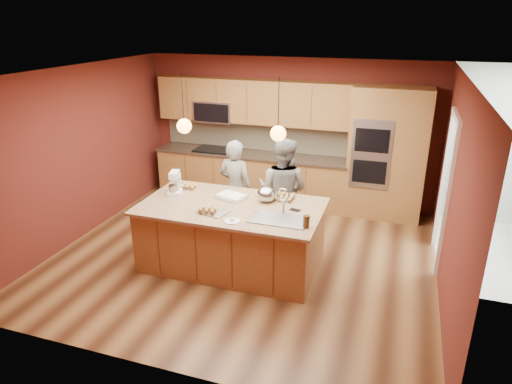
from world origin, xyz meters
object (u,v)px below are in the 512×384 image
(person_right, at_px, (282,191))
(mixing_bowl, at_px, (266,194))
(island, at_px, (233,235))
(stand_mixer, at_px, (175,184))
(person_left, at_px, (236,188))

(person_right, distance_m, mixing_bowl, 0.70)
(island, bearing_deg, person_right, 64.37)
(mixing_bowl, bearing_deg, stand_mixer, -174.16)
(person_right, height_order, mixing_bowl, person_right)
(person_left, xyz_separation_m, stand_mixer, (-0.64, -0.82, 0.28))
(stand_mixer, bearing_deg, mixing_bowl, -8.81)
(island, relative_size, stand_mixer, 7.35)
(mixing_bowl, bearing_deg, island, -144.89)
(stand_mixer, bearing_deg, island, -23.40)
(mixing_bowl, bearing_deg, person_left, 136.85)
(island, distance_m, person_left, 1.06)
(island, relative_size, person_left, 1.58)
(person_left, height_order, person_right, person_right)
(person_left, xyz_separation_m, mixing_bowl, (0.72, -0.68, 0.24))
(island, height_order, person_right, person_right)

